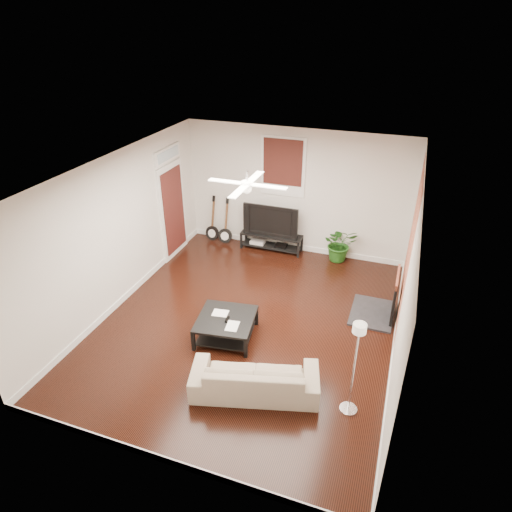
# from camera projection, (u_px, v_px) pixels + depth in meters

# --- Properties ---
(room) EXTENTS (5.01, 6.01, 2.81)m
(room) POSITION_uv_depth(u_px,v_px,m) (248.00, 254.00, 7.28)
(room) COLOR black
(room) RESTS_ON ground
(brick_accent) EXTENTS (0.02, 2.20, 2.80)m
(brick_accent) POSITION_uv_depth(u_px,v_px,m) (409.00, 251.00, 7.37)
(brick_accent) COLOR #A45135
(brick_accent) RESTS_ON floor
(fireplace) EXTENTS (0.80, 1.10, 0.92)m
(fireplace) POSITION_uv_depth(u_px,v_px,m) (384.00, 294.00, 7.91)
(fireplace) COLOR black
(fireplace) RESTS_ON floor
(window_back) EXTENTS (1.00, 0.06, 1.30)m
(window_back) POSITION_uv_depth(u_px,v_px,m) (283.00, 167.00, 9.55)
(window_back) COLOR black
(window_back) RESTS_ON wall_back
(door_left) EXTENTS (0.08, 1.00, 2.50)m
(door_left) POSITION_uv_depth(u_px,v_px,m) (172.00, 202.00, 9.64)
(door_left) COLOR white
(door_left) RESTS_ON wall_left
(tv_stand) EXTENTS (1.42, 0.38, 0.40)m
(tv_stand) POSITION_uv_depth(u_px,v_px,m) (271.00, 242.00, 10.29)
(tv_stand) COLOR black
(tv_stand) RESTS_ON floor
(tv) EXTENTS (1.27, 0.17, 0.73)m
(tv) POSITION_uv_depth(u_px,v_px,m) (272.00, 219.00, 10.03)
(tv) COLOR black
(tv) RESTS_ON tv_stand
(coffee_table) EXTENTS (1.05, 1.05, 0.39)m
(coffee_table) POSITION_uv_depth(u_px,v_px,m) (226.00, 327.00, 7.51)
(coffee_table) COLOR black
(coffee_table) RESTS_ON floor
(sofa) EXTENTS (1.96, 1.18, 0.54)m
(sofa) POSITION_uv_depth(u_px,v_px,m) (255.00, 377.00, 6.40)
(sofa) COLOR tan
(sofa) RESTS_ON floor
(floor_lamp) EXTENTS (0.30, 0.30, 1.50)m
(floor_lamp) POSITION_uv_depth(u_px,v_px,m) (354.00, 369.00, 5.85)
(floor_lamp) COLOR white
(floor_lamp) RESTS_ON floor
(potted_plant) EXTENTS (0.89, 0.83, 0.80)m
(potted_plant) POSITION_uv_depth(u_px,v_px,m) (340.00, 244.00, 9.76)
(potted_plant) COLOR #1F5418
(potted_plant) RESTS_ON floor
(guitar_left) EXTENTS (0.37, 0.28, 1.11)m
(guitar_left) POSITION_uv_depth(u_px,v_px,m) (212.00, 220.00, 10.53)
(guitar_left) COLOR black
(guitar_left) RESTS_ON floor
(guitar_right) EXTENTS (0.35, 0.25, 1.11)m
(guitar_right) POSITION_uv_depth(u_px,v_px,m) (225.00, 222.00, 10.40)
(guitar_right) COLOR black
(guitar_right) RESTS_ON floor
(ceiling_fan) EXTENTS (1.24, 1.24, 0.32)m
(ceiling_fan) POSITION_uv_depth(u_px,v_px,m) (247.00, 184.00, 6.70)
(ceiling_fan) COLOR white
(ceiling_fan) RESTS_ON ceiling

